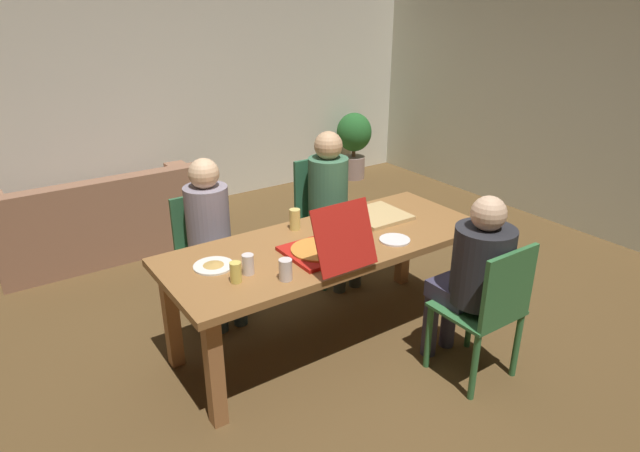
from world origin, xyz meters
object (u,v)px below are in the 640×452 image
chair_2 (489,307)px  pizza_box_0 (323,249)px  dining_table (329,254)px  drinking_glass_2 (236,272)px  person_2 (475,270)px  potted_plant (354,140)px  chair_0 (321,212)px  drinking_glass_3 (286,270)px  person_1 (211,227)px  person_0 (331,196)px  pizza_box_1 (378,215)px  plate_0 (213,265)px  drinking_glass_0 (295,219)px  chair_1 (206,248)px  couch (106,221)px  plate_1 (395,240)px  drinking_glass_1 (248,264)px

chair_2 → pizza_box_0: bearing=133.6°
dining_table → drinking_glass_2: bearing=-168.2°
chair_2 → person_2: (0.00, 0.14, 0.19)m
drinking_glass_2 → potted_plant: bearing=43.4°
chair_0 → drinking_glass_3: bearing=-131.8°
drinking_glass_2 → potted_plant: drinking_glass_2 is taller
person_1 → chair_2: size_ratio=1.30×
person_0 → person_1: size_ratio=1.04×
pizza_box_0 → person_1: bearing=110.8°
dining_table → pizza_box_1: 0.56m
plate_0 → drinking_glass_0: drinking_glass_0 is taller
person_0 → chair_1: person_0 is taller
plate_0 → drinking_glass_2: bearing=-83.0°
pizza_box_1 → couch: (-1.40, 2.22, -0.48)m
dining_table → pizza_box_0: size_ratio=4.10×
plate_1 → drinking_glass_1: bearing=172.5°
person_0 → chair_1: bearing=171.9°
chair_2 → drinking_glass_0: 1.37m
dining_table → person_1: 0.89m
chair_2 → person_2: 0.24m
person_1 → plate_1: (0.86, -0.97, 0.05)m
person_1 → drinking_glass_1: person_1 is taller
dining_table → potted_plant: size_ratio=2.55×
chair_2 → drinking_glass_3: size_ratio=7.42×
person_1 → drinking_glass_2: (-0.24, -0.89, 0.10)m
chair_2 → drinking_glass_1: size_ratio=7.70×
chair_0 → potted_plant: size_ratio=1.15×
person_2 → pizza_box_1: 0.90m
pizza_box_0 → drinking_glass_2: (-0.58, 0.01, 0.01)m
person_1 → drinking_glass_3: size_ratio=9.65×
plate_0 → drinking_glass_1: (0.13, -0.19, 0.05)m
person_0 → person_1: person_0 is taller
person_1 → pizza_box_1: bearing=-29.8°
person_0 → chair_1: 1.08m
chair_1 → drinking_glass_3: size_ratio=7.11×
drinking_glass_2 → pizza_box_0: bearing=-1.4°
plate_1 → person_1: bearing=131.5°
person_0 → chair_2: 1.63m
drinking_glass_1 → drinking_glass_3: drinking_glass_3 is taller
person_2 → drinking_glass_1: 1.35m
person_2 → potted_plant: 4.01m
dining_table → chair_1: bearing=120.1°
person_2 → couch: size_ratio=0.63×
pizza_box_0 → drinking_glass_2: 0.58m
person_1 → plate_1: person_1 is taller
person_2 → drinking_glass_3: bearing=155.5°
pizza_box_0 → drinking_glass_1: (-0.48, 0.06, 0.01)m
person_0 → drinking_glass_0: (-0.61, -0.43, 0.08)m
chair_1 → person_2: bearing=-57.5°
person_0 → person_2: 1.48m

